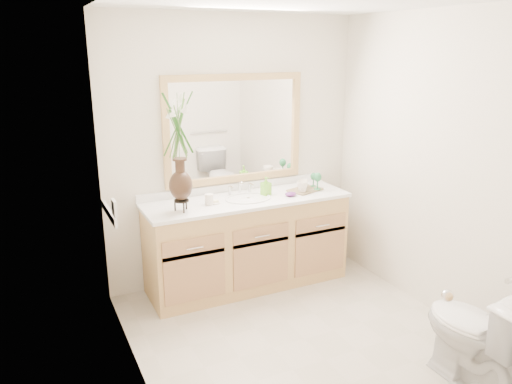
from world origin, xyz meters
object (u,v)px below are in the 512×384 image
tray (305,190)px  toilet (477,334)px  tumbler (209,199)px  soap_bottle (266,187)px  flower_vase (179,136)px

tray → toilet: bearing=-104.9°
toilet → tumbler: tumbler is taller
toilet → soap_bottle: (-0.50, 1.96, 0.54)m
toilet → soap_bottle: bearing=-75.6°
tumbler → soap_bottle: (0.56, 0.05, 0.03)m
flower_vase → tumbler: 0.63m
soap_bottle → tray: soap_bottle is taller
flower_vase → tray: 1.36m
toilet → tray: 1.98m
toilet → soap_bottle: soap_bottle is taller
flower_vase → toilet: bearing=-54.2°
tumbler → tray: 0.95m
tumbler → soap_bottle: 0.57m
tray → flower_vase: bearing=165.4°
toilet → flower_vase: 2.51m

